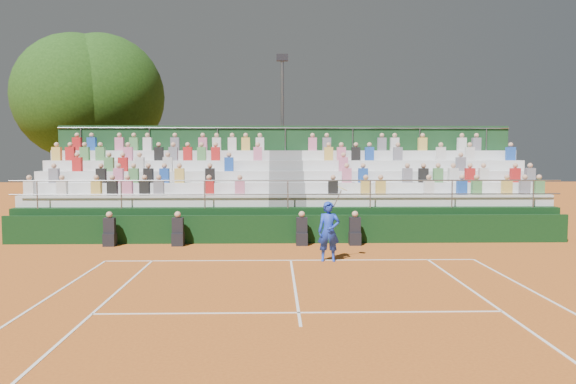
{
  "coord_description": "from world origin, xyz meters",
  "views": [
    {
      "loc": [
        -0.47,
        -16.51,
        3.2
      ],
      "look_at": [
        0.0,
        3.5,
        1.8
      ],
      "focal_mm": 35.0,
      "sensor_mm": 36.0,
      "label": 1
    }
  ],
  "objects_px": {
    "tennis_player": "(329,231)",
    "floodlight_mast": "(282,122)",
    "tree_west": "(77,97)",
    "tree_east": "(102,96)"
  },
  "relations": [
    {
      "from": "tennis_player",
      "to": "tree_west",
      "type": "xyz_separation_m",
      "value": [
        -11.86,
        13.2,
        5.21
      ]
    },
    {
      "from": "tree_east",
      "to": "tennis_player",
      "type": "bearing_deg",
      "value": -51.92
    },
    {
      "from": "tennis_player",
      "to": "tree_west",
      "type": "height_order",
      "value": "tree_west"
    },
    {
      "from": "tennis_player",
      "to": "floodlight_mast",
      "type": "xyz_separation_m",
      "value": [
        -1.19,
        13.06,
        3.94
      ]
    },
    {
      "from": "tree_east",
      "to": "floodlight_mast",
      "type": "xyz_separation_m",
      "value": [
        9.5,
        -0.58,
        -1.34
      ]
    },
    {
      "from": "tree_east",
      "to": "floodlight_mast",
      "type": "height_order",
      "value": "tree_east"
    },
    {
      "from": "tree_east",
      "to": "floodlight_mast",
      "type": "distance_m",
      "value": 9.61
    },
    {
      "from": "floodlight_mast",
      "to": "tree_west",
      "type": "bearing_deg",
      "value": 179.26
    },
    {
      "from": "tennis_player",
      "to": "tree_east",
      "type": "distance_m",
      "value": 18.12
    },
    {
      "from": "tree_west",
      "to": "tennis_player",
      "type": "bearing_deg",
      "value": -48.07
    }
  ]
}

